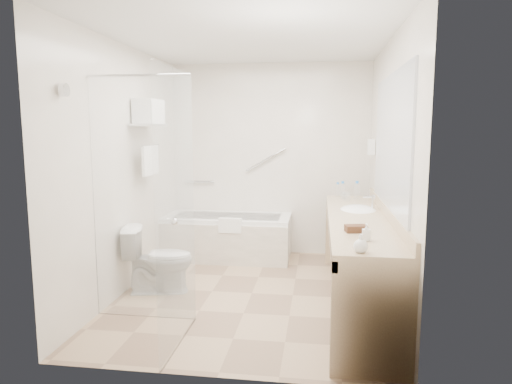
# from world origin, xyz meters

# --- Properties ---
(floor) EXTENTS (3.20, 3.20, 0.00)m
(floor) POSITION_xyz_m (0.00, 0.00, 0.00)
(floor) COLOR tan
(floor) RESTS_ON ground
(ceiling) EXTENTS (2.60, 3.20, 0.10)m
(ceiling) POSITION_xyz_m (0.00, 0.00, 2.50)
(ceiling) COLOR silver
(ceiling) RESTS_ON wall_back
(wall_back) EXTENTS (2.60, 0.10, 2.50)m
(wall_back) POSITION_xyz_m (0.00, 1.60, 1.25)
(wall_back) COLOR silver
(wall_back) RESTS_ON ground
(wall_front) EXTENTS (2.60, 0.10, 2.50)m
(wall_front) POSITION_xyz_m (0.00, -1.60, 1.25)
(wall_front) COLOR silver
(wall_front) RESTS_ON ground
(wall_left) EXTENTS (0.10, 3.20, 2.50)m
(wall_left) POSITION_xyz_m (-1.30, 0.00, 1.25)
(wall_left) COLOR silver
(wall_left) RESTS_ON ground
(wall_right) EXTENTS (0.10, 3.20, 2.50)m
(wall_right) POSITION_xyz_m (1.30, 0.00, 1.25)
(wall_right) COLOR silver
(wall_right) RESTS_ON ground
(bathtub) EXTENTS (1.60, 0.73, 0.59)m
(bathtub) POSITION_xyz_m (-0.50, 1.24, 0.28)
(bathtub) COLOR white
(bathtub) RESTS_ON floor
(grab_bar_short) EXTENTS (0.40, 0.03, 0.03)m
(grab_bar_short) POSITION_xyz_m (-0.95, 1.56, 0.95)
(grab_bar_short) COLOR silver
(grab_bar_short) RESTS_ON wall_back
(grab_bar_long) EXTENTS (0.53, 0.03, 0.33)m
(grab_bar_long) POSITION_xyz_m (-0.05, 1.56, 1.25)
(grab_bar_long) COLOR silver
(grab_bar_long) RESTS_ON wall_back
(shower_enclosure) EXTENTS (0.96, 0.91, 2.11)m
(shower_enclosure) POSITION_xyz_m (-0.63, -0.93, 1.07)
(shower_enclosure) COLOR silver
(shower_enclosure) RESTS_ON floor
(towel_shelf) EXTENTS (0.24, 0.55, 0.81)m
(towel_shelf) POSITION_xyz_m (-1.17, 0.35, 1.75)
(towel_shelf) COLOR silver
(towel_shelf) RESTS_ON wall_left
(vanity_counter) EXTENTS (0.55, 2.70, 0.95)m
(vanity_counter) POSITION_xyz_m (1.02, -0.15, 0.64)
(vanity_counter) COLOR tan
(vanity_counter) RESTS_ON floor
(sink) EXTENTS (0.40, 0.52, 0.14)m
(sink) POSITION_xyz_m (1.05, 0.25, 0.82)
(sink) COLOR white
(sink) RESTS_ON vanity_counter
(faucet) EXTENTS (0.03, 0.03, 0.14)m
(faucet) POSITION_xyz_m (1.20, 0.25, 0.93)
(faucet) COLOR silver
(faucet) RESTS_ON vanity_counter
(mirror) EXTENTS (0.02, 2.00, 1.20)m
(mirror) POSITION_xyz_m (1.29, -0.15, 1.55)
(mirror) COLOR #B4B8C1
(mirror) RESTS_ON wall_right
(hairdryer_unit) EXTENTS (0.08, 0.10, 0.18)m
(hairdryer_unit) POSITION_xyz_m (1.25, 1.05, 1.45)
(hairdryer_unit) COLOR silver
(hairdryer_unit) RESTS_ON wall_right
(toilet) EXTENTS (0.75, 0.52, 0.68)m
(toilet) POSITION_xyz_m (-0.95, -0.08, 0.34)
(toilet) COLOR white
(toilet) RESTS_ON floor
(amenity_basket) EXTENTS (0.18, 0.14, 0.05)m
(amenity_basket) POSITION_xyz_m (0.95, -0.79, 0.88)
(amenity_basket) COLOR #4A2C1A
(amenity_basket) RESTS_ON vanity_counter
(soap_bottle_a) EXTENTS (0.06, 0.13, 0.06)m
(soap_bottle_a) POSITION_xyz_m (1.01, -1.07, 0.88)
(soap_bottle_a) COLOR silver
(soap_bottle_a) RESTS_ON vanity_counter
(soap_bottle_b) EXTENTS (0.13, 0.15, 0.10)m
(soap_bottle_b) POSITION_xyz_m (0.94, -1.40, 0.90)
(soap_bottle_b) COLOR silver
(soap_bottle_b) RESTS_ON vanity_counter
(water_bottle_left) EXTENTS (0.05, 0.05, 0.18)m
(water_bottle_left) POSITION_xyz_m (0.88, 1.09, 0.93)
(water_bottle_left) COLOR silver
(water_bottle_left) RESTS_ON vanity_counter
(water_bottle_mid) EXTENTS (0.07, 0.07, 0.22)m
(water_bottle_mid) POSITION_xyz_m (1.09, 0.91, 0.95)
(water_bottle_mid) COLOR silver
(water_bottle_mid) RESTS_ON vanity_counter
(water_bottle_right) EXTENTS (0.06, 0.06, 0.20)m
(water_bottle_right) POSITION_xyz_m (0.93, 0.98, 0.94)
(water_bottle_right) COLOR silver
(water_bottle_right) RESTS_ON vanity_counter
(drinking_glass_near) EXTENTS (0.09, 0.09, 0.10)m
(drinking_glass_near) POSITION_xyz_m (0.97, 0.77, 0.90)
(drinking_glass_near) COLOR silver
(drinking_glass_near) RESTS_ON vanity_counter
(drinking_glass_far) EXTENTS (0.08, 0.08, 0.08)m
(drinking_glass_far) POSITION_xyz_m (0.95, 0.92, 0.89)
(drinking_glass_far) COLOR silver
(drinking_glass_far) RESTS_ON vanity_counter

